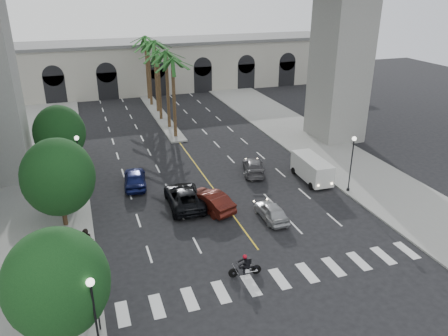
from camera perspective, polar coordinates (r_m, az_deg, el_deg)
The scene contains 28 objects.
ground at distance 30.36m, azimuth 6.03°, elevation -12.57°, with size 140.00×140.00×0.00m, color black.
sidewalk_left at distance 41.32m, azimuth -22.74°, elevation -4.00°, with size 8.00×100.00×0.15m, color gray.
sidewalk_right at distance 48.59m, azimuth 14.84°, elevation 1.09°, with size 8.00×100.00×0.15m, color gray.
median at distance 63.63m, azimuth -8.37°, elevation 6.84°, with size 2.00×24.00×0.20m, color gray.
pier_building at distance 79.09m, azimuth -11.00°, elevation 12.94°, with size 71.00×10.50×8.50m.
palm_a at distance 52.06m, azimuth -6.76°, elevation 13.49°, with size 3.20×3.20×10.30m.
palm_b at distance 55.90m, azimuth -7.60°, elevation 14.39°, with size 3.20×3.20×10.60m.
palm_c at distance 59.80m, azimuth -8.68°, elevation 14.44°, with size 3.20×3.20×10.10m.
palm_d at distance 63.66m, azimuth -9.11°, elevation 15.60°, with size 3.20×3.20×10.90m.
palm_e at distance 67.59m, azimuth -9.94°, elevation 15.57°, with size 3.20×3.20×10.40m.
palm_f at distance 71.52m, azimuth -10.27°, elevation 16.17°, with size 3.20×3.20×10.70m.
street_tree_near at distance 23.61m, azimuth -20.99°, elevation -13.89°, with size 5.20×5.20×6.89m.
street_tree_mid at distance 34.93m, azimuth -20.84°, elevation -1.11°, with size 5.44×5.44×7.21m.
street_tree_far at distance 46.32m, azimuth -20.68°, elevation 4.32°, with size 5.04×5.04×6.68m.
lamp_post_left_near at distance 22.43m, azimuth -16.48°, elevation -18.03°, with size 0.40×0.40×5.35m.
lamp_post_left_far at distance 40.82m, azimuth -18.36°, elevation 1.18°, with size 0.40×0.40×5.35m.
lamp_post_right at distance 40.19m, azimuth 16.34°, elevation 1.10°, with size 0.40×0.40×5.35m.
traffic_signal_near at distance 24.82m, azimuth -16.44°, elevation -15.56°, with size 0.25×0.18×3.65m.
traffic_signal_far at distance 28.10m, azimuth -16.97°, elevation -10.61°, with size 0.25×0.18×3.65m.
motorcycle_rider at distance 28.98m, azimuth 2.88°, elevation -12.65°, with size 2.20×0.59×1.59m.
car_a at distance 35.39m, azimuth 6.22°, elevation -5.66°, with size 1.64×4.09×1.39m, color #A8AAAD.
car_b at distance 36.59m, azimuth -1.88°, elevation -4.27°, with size 1.76×5.04×1.66m, color #44130D.
car_c at distance 37.33m, azimuth -5.23°, elevation -3.75°, with size 2.79×6.04×1.68m, color black.
car_d at distance 43.64m, azimuth 3.88°, elevation 0.20°, with size 1.97×4.85×1.41m, color #5B5A5F.
car_e at distance 41.52m, azimuth -11.56°, elevation -1.27°, with size 1.99×4.94×1.68m, color #11184F.
cargo_van at distance 42.53m, azimuth 11.42°, elevation -0.05°, with size 2.28×5.34×2.25m.
pedestrian_a at distance 28.36m, azimuth -18.23°, elevation -14.25°, with size 0.60×0.39×1.64m, color black.
pedestrian_b at distance 32.02m, azimuth -17.42°, elevation -9.15°, with size 0.94×0.73×1.94m, color black.
Camera 1 is at (-10.89, -22.19, 17.62)m, focal length 35.00 mm.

